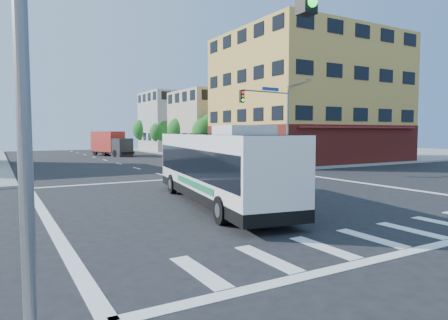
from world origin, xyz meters
TOP-DOWN VIEW (x-y plane):
  - ground at (0.00, 0.00)m, footprint 120.00×120.00m
  - sidewalk_ne at (35.00, 35.00)m, footprint 50.00×50.00m
  - corner_building_ne at (19.99, 18.48)m, footprint 18.10×15.44m
  - building_east_near at (16.98, 33.98)m, footprint 12.06×10.06m
  - building_east_far at (16.98, 47.98)m, footprint 12.06×10.06m
  - signal_mast_ne at (9.08, 10.62)m, footprint 7.91×1.13m
  - signal_mast_sw at (-9.08, -10.64)m, footprint 7.91×1.01m
  - street_tree_a at (11.90, 27.92)m, footprint 3.60×3.60m
  - street_tree_b at (11.90, 35.92)m, footprint 3.80×3.80m
  - street_tree_c at (11.90, 43.92)m, footprint 3.40×3.40m
  - street_tree_d at (11.90, 51.92)m, footprint 4.00×4.00m
  - transit_bus at (-2.35, -0.47)m, footprint 4.53×12.34m
  - box_truck at (2.75, 39.07)m, footprint 4.34×7.77m
  - parked_car at (8.02, 21.34)m, footprint 2.85×4.96m

SIDE VIEW (x-z plane):
  - ground at x=0.00m, z-range 0.00..0.00m
  - sidewalk_ne at x=35.00m, z-range 0.00..0.15m
  - parked_car at x=8.02m, z-range 0.00..1.59m
  - box_truck at x=2.75m, z-range -0.05..3.31m
  - transit_bus at x=-2.35m, z-range -0.04..3.54m
  - street_tree_c at x=11.90m, z-range 0.82..6.11m
  - street_tree_a at x=11.90m, z-range 0.83..6.35m
  - street_tree_b at x=11.90m, z-range 0.85..6.65m
  - street_tree_d at x=11.90m, z-range 0.87..6.90m
  - building_east_near at x=16.98m, z-range 0.01..9.01m
  - signal_mast_ne at x=9.08m, z-range 0.95..9.02m
  - signal_mast_sw at x=-9.08m, z-range 0.95..9.02m
  - building_east_far at x=16.98m, z-range 0.01..10.01m
  - corner_building_ne at x=19.99m, z-range -1.11..12.89m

